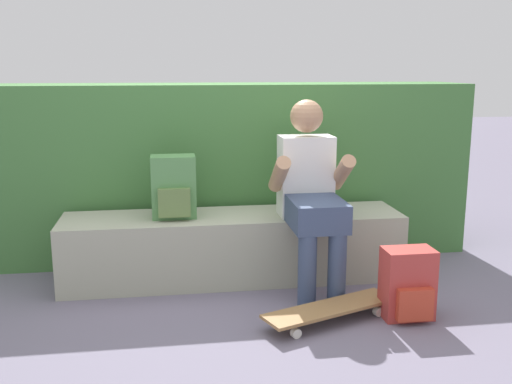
{
  "coord_description": "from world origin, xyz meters",
  "views": [
    {
      "loc": [
        -0.41,
        -3.36,
        1.4
      ],
      "look_at": [
        0.17,
        0.52,
        0.56
      ],
      "focal_mm": 41.55,
      "sensor_mm": 36.0,
      "label": 1
    }
  ],
  "objects_px": {
    "bench_main": "(233,247)",
    "backpack_on_bench": "(174,188)",
    "skateboard_near_person": "(330,309)",
    "person_skater": "(311,189)",
    "backpack_on_ground": "(408,285)"
  },
  "relations": [
    {
      "from": "bench_main",
      "to": "skateboard_near_person",
      "type": "distance_m",
      "value": 0.9
    },
    {
      "from": "bench_main",
      "to": "backpack_on_ground",
      "type": "height_order",
      "value": "bench_main"
    },
    {
      "from": "person_skater",
      "to": "backpack_on_ground",
      "type": "relative_size",
      "value": 2.97
    },
    {
      "from": "person_skater",
      "to": "skateboard_near_person",
      "type": "relative_size",
      "value": 1.45
    },
    {
      "from": "person_skater",
      "to": "backpack_on_bench",
      "type": "relative_size",
      "value": 2.97
    },
    {
      "from": "bench_main",
      "to": "backpack_on_ground",
      "type": "relative_size",
      "value": 5.56
    },
    {
      "from": "bench_main",
      "to": "backpack_on_bench",
      "type": "relative_size",
      "value": 5.56
    },
    {
      "from": "backpack_on_ground",
      "to": "bench_main",
      "type": "bearing_deg",
      "value": 139.11
    },
    {
      "from": "backpack_on_bench",
      "to": "backpack_on_ground",
      "type": "height_order",
      "value": "backpack_on_bench"
    },
    {
      "from": "backpack_on_bench",
      "to": "backpack_on_ground",
      "type": "bearing_deg",
      "value": -30.97
    },
    {
      "from": "skateboard_near_person",
      "to": "backpack_on_bench",
      "type": "xyz_separation_m",
      "value": [
        -0.84,
        0.76,
        0.56
      ]
    },
    {
      "from": "person_skater",
      "to": "backpack_on_bench",
      "type": "bearing_deg",
      "value": 166.15
    },
    {
      "from": "backpack_on_bench",
      "to": "bench_main",
      "type": "bearing_deg",
      "value": 1.42
    },
    {
      "from": "person_skater",
      "to": "skateboard_near_person",
      "type": "bearing_deg",
      "value": -91.06
    },
    {
      "from": "bench_main",
      "to": "backpack_on_ground",
      "type": "bearing_deg",
      "value": -40.89
    }
  ]
}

